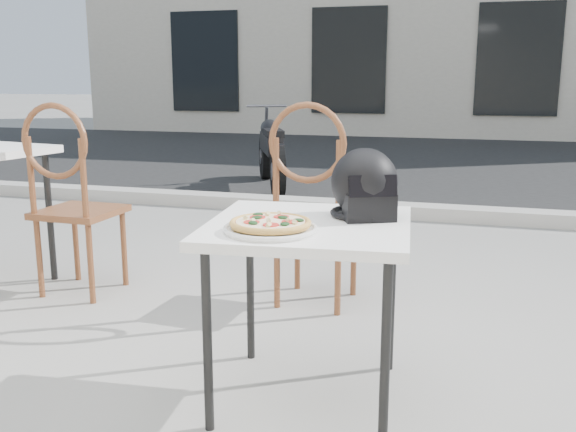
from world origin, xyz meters
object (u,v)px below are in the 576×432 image
(helmet, at_px, (365,187))
(cafe_chair_main, at_px, (313,195))
(plate, at_px, (271,229))
(pizza, at_px, (271,223))
(cafe_table_main, at_px, (309,239))
(motorcycle, at_px, (271,152))
(cafe_chair_side, at_px, (70,190))

(helmet, relative_size, cafe_chair_main, 0.32)
(plate, bearing_deg, pizza, 62.41)
(cafe_table_main, bearing_deg, motorcycle, 109.34)
(helmet, distance_m, motorcycle, 4.95)
(pizza, bearing_deg, helmet, 51.24)
(plate, relative_size, helmet, 1.00)
(plate, xyz_separation_m, cafe_chair_main, (-0.15, 1.21, -0.10))
(cafe_table_main, bearing_deg, helmet, 39.95)
(cafe_table_main, xyz_separation_m, plate, (-0.09, -0.19, 0.07))
(helmet, height_order, motorcycle, helmet)
(helmet, distance_m, cafe_chair_side, 1.92)
(pizza, relative_size, motorcycle, 0.19)
(cafe_table_main, relative_size, pizza, 2.41)
(pizza, xyz_separation_m, cafe_chair_main, (-0.15, 1.21, -0.12))
(motorcycle, bearing_deg, helmet, -91.93)
(plate, xyz_separation_m, motorcycle, (-1.57, 4.92, -0.32))
(plate, relative_size, cafe_chair_side, 0.32)
(helmet, distance_m, cafe_chair_main, 0.99)
(helmet, bearing_deg, pizza, -153.61)
(pizza, distance_m, helmet, 0.45)
(cafe_table_main, xyz_separation_m, pizza, (-0.09, -0.19, 0.10))
(plate, bearing_deg, cafe_table_main, 64.17)
(plate, xyz_separation_m, helmet, (0.28, 0.34, 0.11))
(cafe_table_main, height_order, motorcycle, motorcycle)
(plate, distance_m, cafe_chair_main, 1.22)
(pizza, bearing_deg, cafe_chair_side, 146.69)
(cafe_chair_main, bearing_deg, plate, 100.52)
(pizza, xyz_separation_m, cafe_chair_side, (-1.52, 1.00, -0.13))
(plate, height_order, motorcycle, motorcycle)
(cafe_chair_side, bearing_deg, plate, 148.29)
(cafe_table_main, height_order, helmet, helmet)
(pizza, height_order, cafe_chair_side, cafe_chair_side)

